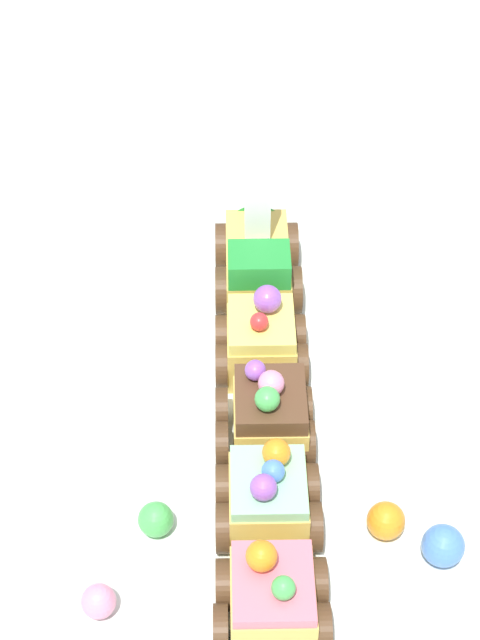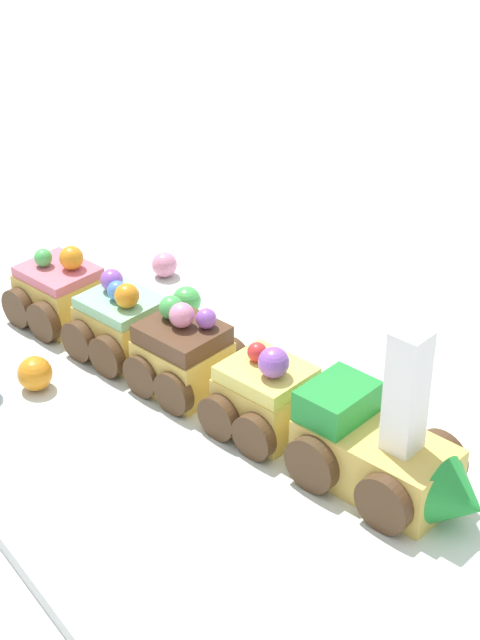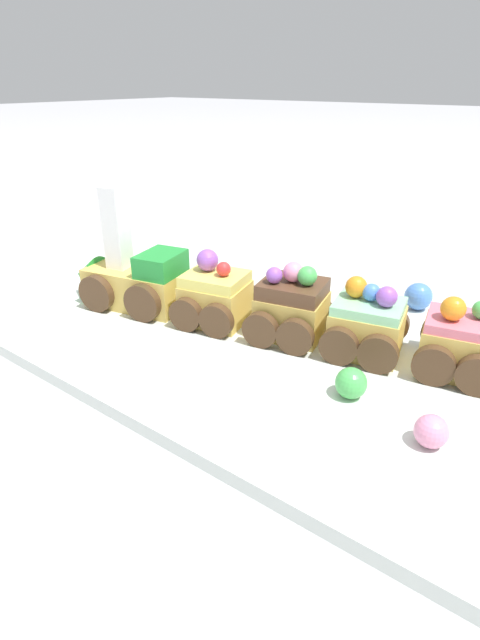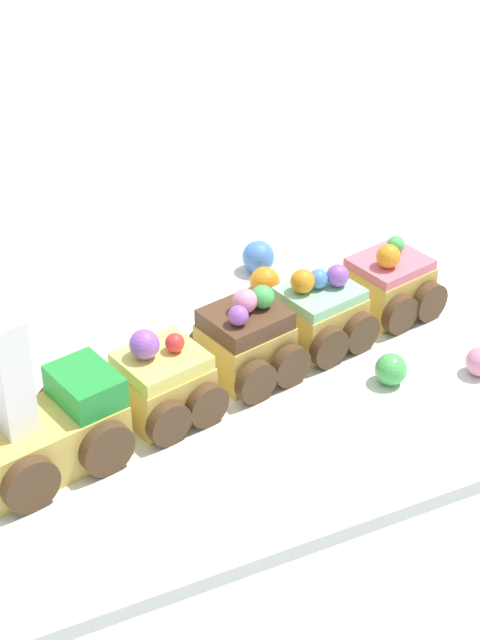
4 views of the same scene
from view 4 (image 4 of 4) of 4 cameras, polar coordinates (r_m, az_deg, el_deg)
ground_plane at (r=0.82m, az=-2.25°, el=-4.08°), size 10.00×10.00×0.00m
display_board at (r=0.82m, az=-2.26°, el=-3.75°), size 0.65×0.37×0.01m
cake_train_locomotive at (r=0.73m, az=-10.93°, el=-6.11°), size 0.14×0.09×0.13m
cake_car_lemon at (r=0.77m, az=-4.18°, el=-3.40°), size 0.08×0.08×0.07m
cake_car_chocolate at (r=0.81m, az=0.42°, el=-1.28°), size 0.08×0.08×0.07m
cake_car_mint at (r=0.85m, az=4.23°, el=0.32°), size 0.08×0.08×0.07m
cake_car_strawberry at (r=0.90m, az=7.91°, el=1.89°), size 0.08×0.08×0.07m
gumball_orange at (r=0.91m, az=1.33°, el=2.04°), size 0.03×0.03×0.03m
gumball_pink at (r=0.84m, az=12.71°, el=-2.17°), size 0.02×0.02×0.02m
gumball_blue at (r=0.95m, az=0.99°, el=3.39°), size 0.03×0.03×0.03m
gumball_green at (r=0.81m, az=8.06°, el=-2.62°), size 0.02×0.02×0.02m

